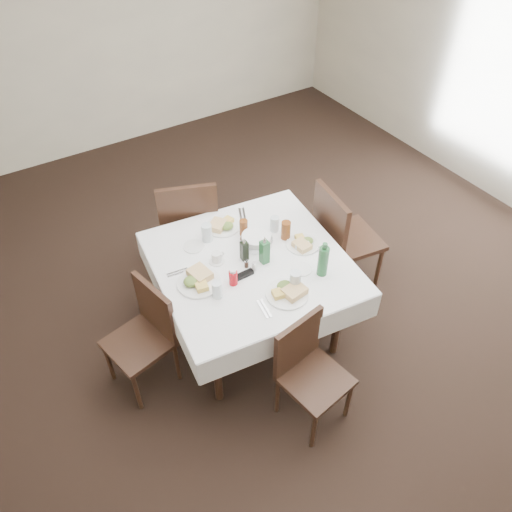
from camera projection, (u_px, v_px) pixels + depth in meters
The scene contains 33 objects.
ground_plane at pixel (277, 320), 4.21m from camera, with size 7.00×7.00×0.00m, color black.
room_shell at pixel (285, 139), 3.04m from camera, with size 6.04×7.04×2.80m.
dining_table at pixel (251, 269), 3.68m from camera, with size 1.50×1.50×0.76m.
chair_north at pixel (189, 222), 4.25m from camera, with size 0.62×0.62×1.02m.
chair_south at pixel (307, 366), 3.29m from camera, with size 0.46×0.46×0.85m.
chair_east at pixel (340, 234), 4.13m from camera, with size 0.54×0.54×1.01m.
chair_west at pixel (147, 330), 3.50m from camera, with size 0.49×0.49×0.86m.
meal_north at pixel (222, 225), 3.89m from camera, with size 0.27×0.27×0.06m.
meal_south at pixel (288, 292), 3.37m from camera, with size 0.29×0.29×0.06m.
meal_east at pixel (303, 244), 3.74m from camera, with size 0.25×0.25×0.05m.
meal_west at pixel (198, 280), 3.45m from camera, with size 0.31×0.31×0.07m.
side_plate_a at pixel (194, 246), 3.73m from camera, with size 0.16×0.16×0.01m.
side_plate_b at pixel (302, 269), 3.56m from camera, with size 0.14×0.14×0.01m.
water_n at pixel (207, 233), 3.75m from camera, with size 0.08×0.08×0.15m.
water_s at pixel (295, 280), 3.38m from camera, with size 0.08×0.08×0.14m.
water_e at pixel (275, 224), 3.84m from camera, with size 0.07×0.07×0.13m.
water_w at pixel (217, 290), 3.33m from camera, with size 0.07×0.07×0.13m.
iced_tea_a at pixel (244, 228), 3.80m from camera, with size 0.06×0.06×0.13m.
iced_tea_b at pixel (286, 230), 3.76m from camera, with size 0.07×0.07×0.15m.
bread_basket at pixel (256, 240), 3.74m from camera, with size 0.25×0.25×0.08m.
oil_cruet_dark at pixel (244, 250), 3.58m from camera, with size 0.05×0.05×0.20m.
oil_cruet_green at pixel (265, 251), 3.55m from camera, with size 0.06×0.06×0.24m.
ketchup_bottle at pixel (233, 277), 3.42m from camera, with size 0.06×0.06×0.13m.
salt_shaker at pixel (254, 266), 3.53m from camera, with size 0.03×0.03×0.07m.
pepper_shaker at pixel (246, 264), 3.56m from camera, with size 0.03×0.03×0.07m.
coffee_mug at pixel (217, 258), 3.60m from camera, with size 0.12×0.11×0.08m.
sunglasses at pixel (244, 275), 3.50m from camera, with size 0.14×0.05×0.03m.
green_bottle at pixel (323, 261), 3.45m from camera, with size 0.07×0.07×0.28m.
sugar_caddy at pixel (302, 246), 3.71m from camera, with size 0.12×0.09×0.05m.
cutlery_n at pixel (243, 215), 4.01m from camera, with size 0.12×0.19×0.01m.
cutlery_s at pixel (264, 309), 3.29m from camera, with size 0.07×0.17×0.01m.
cutlery_e at pixel (318, 250), 3.71m from camera, with size 0.16×0.05×0.01m.
cutlery_w at pixel (178, 273), 3.53m from camera, with size 0.16×0.05×0.01m.
Camera 1 is at (-1.59, -2.20, 3.26)m, focal length 35.00 mm.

